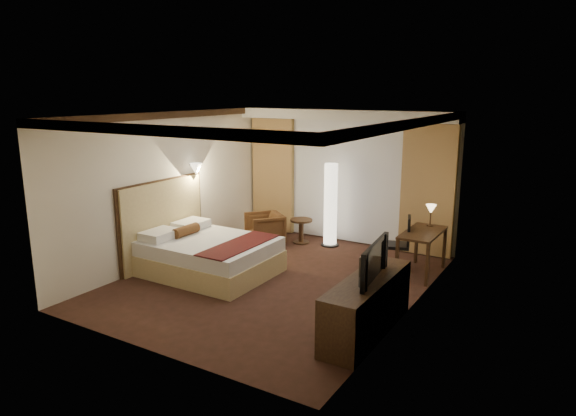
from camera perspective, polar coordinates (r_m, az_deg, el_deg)
The scene contains 21 objects.
floor at distance 8.54m, azimuth -1.40°, elevation -8.06°, with size 4.50×5.50×0.01m, color #321D13.
ceiling at distance 7.98m, azimuth -1.50°, elevation 10.35°, with size 4.50×5.50×0.01m, color white.
back_wall at distance 10.54m, azimuth 6.61°, elevation 3.51°, with size 4.50×0.02×2.70m, color beige.
left_wall at distance 9.53m, azimuth -12.95°, elevation 2.27°, with size 0.02×5.50×2.70m, color beige.
right_wall at distance 7.23m, azimuth 13.78°, elevation -1.12°, with size 0.02×5.50×2.70m, color beige.
crown_molding at distance 7.98m, azimuth -1.50°, elevation 9.92°, with size 4.50×5.50×0.12m, color black, non-canonical shape.
soffit at distance 10.18m, azimuth 6.20°, elevation 10.28°, with size 4.50×0.50×0.20m, color white.
curtain_sheer at distance 10.48m, azimuth 6.41°, elevation 2.92°, with size 2.48×0.04×2.45m, color silver.
curtain_left_drape at distance 11.24m, azimuth -1.63°, elevation 3.66°, with size 1.00×0.14×2.45m, color tan.
curtain_right_drape at distance 9.85m, azimuth 15.28°, elevation 1.89°, with size 1.00×0.14×2.45m, color tan.
wall_sconce at distance 9.77m, azimuth -10.16°, elevation 4.26°, with size 0.24×0.24×0.24m, color white, non-canonical shape.
bed at distance 8.87m, azimuth -8.66°, elevation -5.30°, with size 2.08×1.63×0.61m, color white, non-canonical shape.
headboard at distance 9.43m, azimuth -13.69°, elevation -1.61°, with size 0.12×1.93×1.50m, color tan, non-canonical shape.
armchair at distance 10.41m, azimuth -2.61°, elevation -2.16°, with size 0.68×0.64×0.70m, color #4C2A16.
side_table at distance 10.50m, azimuth 1.47°, elevation -2.58°, with size 0.46×0.46×0.50m, color black, non-canonical shape.
floor_lamp at distance 10.22m, azimuth 4.75°, elevation 0.35°, with size 0.35×0.35×1.68m, color white, non-canonical shape.
desk at distance 9.01m, azimuth 14.61°, elevation -4.83°, with size 0.55×1.14×0.75m, color black, non-canonical shape.
desk_lamp at distance 9.26m, azimuth 15.56°, elevation -0.91°, with size 0.18×0.18×0.34m, color #FFD899, non-canonical shape.
office_chair at distance 9.05m, azimuth 12.04°, elevation -3.87°, with size 0.47×0.47×0.98m, color black, non-canonical shape.
dresser at distance 6.76m, azimuth 8.77°, elevation -10.68°, with size 0.50×1.90×0.74m, color black, non-canonical shape.
television at distance 6.53m, azimuth 8.73°, elevation -5.13°, with size 1.08×0.62×0.14m, color black.
Camera 1 is at (4.28, -6.73, 3.06)m, focal length 32.00 mm.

